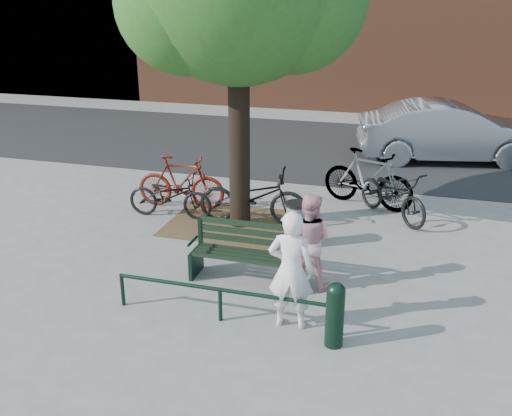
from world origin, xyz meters
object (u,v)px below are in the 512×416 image
(person_right, at_px, (308,241))
(bollard, at_px, (335,312))
(park_bench, at_px, (247,251))
(litter_bin, at_px, (296,224))
(person_left, at_px, (291,270))
(bicycle_c, at_px, (253,197))
(parked_car, at_px, (450,132))

(person_right, xyz_separation_m, bollard, (0.65, -1.50, -0.27))
(person_right, bearing_deg, park_bench, 6.80)
(bollard, xyz_separation_m, litter_bin, (-1.14, 2.88, -0.06))
(person_left, relative_size, bollard, 1.87)
(bollard, relative_size, litter_bin, 1.08)
(bicycle_c, relative_size, parked_car, 0.44)
(person_right, bearing_deg, bollard, 116.00)
(person_right, relative_size, bicycle_c, 0.70)
(bollard, distance_m, parked_car, 9.59)
(litter_bin, distance_m, parked_car, 7.12)
(park_bench, distance_m, person_right, 0.99)
(bollard, relative_size, bicycle_c, 0.42)
(parked_car, bearing_deg, park_bench, 146.62)
(park_bench, bearing_deg, person_right, 4.28)
(park_bench, height_order, parked_car, parked_car)
(park_bench, relative_size, bollard, 1.94)
(person_left, distance_m, litter_bin, 2.66)
(person_left, height_order, person_right, person_left)
(bicycle_c, bearing_deg, person_left, -160.65)
(person_left, relative_size, bicycle_c, 0.78)
(person_right, bearing_deg, litter_bin, -68.13)
(park_bench, height_order, bollard, park_bench)
(bollard, xyz_separation_m, bicycle_c, (-2.18, 3.68, 0.08))
(litter_bin, bearing_deg, bicycle_c, 142.43)
(person_left, bearing_deg, litter_bin, -83.72)
(bollard, distance_m, bicycle_c, 4.28)
(person_right, distance_m, bicycle_c, 2.67)
(person_left, bearing_deg, parked_car, -108.13)
(litter_bin, xyz_separation_m, parked_car, (2.73, 6.57, 0.37))
(person_left, distance_m, bicycle_c, 3.73)
(person_right, xyz_separation_m, bicycle_c, (-1.53, 2.19, -0.19))
(person_left, height_order, bicycle_c, person_left)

